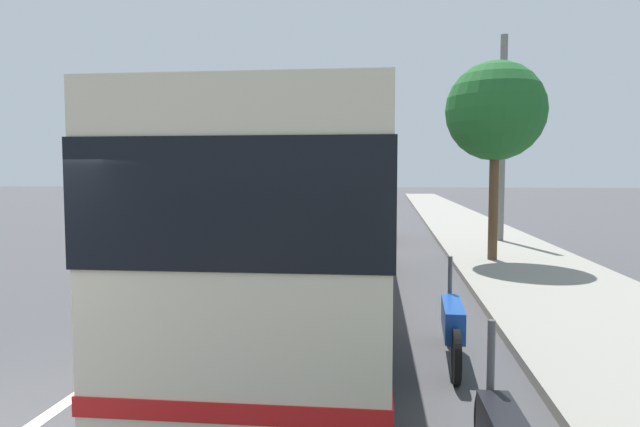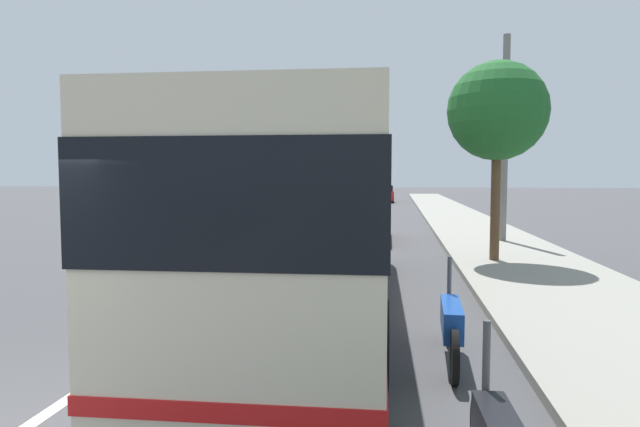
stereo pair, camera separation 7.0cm
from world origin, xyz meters
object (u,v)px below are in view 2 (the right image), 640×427
car_oncoming (336,197)px  car_ahead_same_lane (364,222)px  roadside_tree_mid_block (497,112)px  coach_bus (315,208)px  motorcycle_nearest_curb (451,325)px  utility_pole (505,141)px  car_side_street (383,194)px

car_oncoming → car_ahead_same_lane: bearing=4.9°
car_ahead_same_lane → car_oncoming: car_ahead_same_lane is taller
car_oncoming → roadside_tree_mid_block: roadside_tree_mid_block is taller
coach_bus → car_oncoming: size_ratio=2.65×
coach_bus → car_ahead_same_lane: 10.42m
coach_bus → motorcycle_nearest_curb: (-2.67, -2.17, -1.31)m
car_ahead_same_lane → car_oncoming: 25.31m
coach_bus → utility_pole: utility_pole is taller
car_ahead_same_lane → utility_pole: size_ratio=0.63×
car_side_street → roadside_tree_mid_block: 35.15m
motorcycle_nearest_curb → car_ahead_same_lane: car_ahead_same_lane is taller
car_ahead_same_lane → utility_pole: utility_pole is taller
motorcycle_nearest_curb → car_oncoming: (38.04, 5.72, 0.18)m
car_side_street → coach_bus: bearing=177.3°
car_side_street → utility_pole: bearing=-173.2°
coach_bus → car_oncoming: coach_bus is taller
coach_bus → car_side_street: coach_bus is taller
coach_bus → roadside_tree_mid_block: 6.97m
car_side_street → car_oncoming: car_side_street is taller
car_oncoming → roadside_tree_mid_block: bearing=10.4°
car_ahead_same_lane → roadside_tree_mid_block: bearing=-144.5°
utility_pole → car_oncoming: bearing=18.7°
car_ahead_same_lane → utility_pole: 5.68m
coach_bus → car_ahead_same_lane: coach_bus is taller
motorcycle_nearest_curb → car_side_street: bearing=5.2°
motorcycle_nearest_curb → car_oncoming: bearing=11.1°
car_ahead_same_lane → roadside_tree_mid_block: roadside_tree_mid_block is taller
car_oncoming → utility_pole: size_ratio=0.62×
car_oncoming → utility_pole: 27.24m
motorcycle_nearest_curb → car_ahead_same_lane: 13.16m
car_side_street → utility_pole: utility_pole is taller
car_ahead_same_lane → utility_pole: bearing=-98.4°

